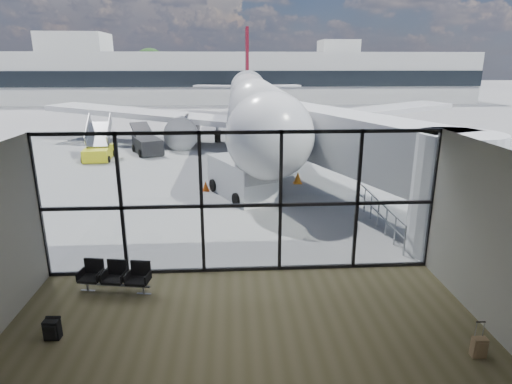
{
  "coord_description": "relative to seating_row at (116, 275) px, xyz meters",
  "views": [
    {
      "loc": [
        -0.3,
        -12.38,
        6.37
      ],
      "look_at": [
        0.64,
        3.0,
        1.71
      ],
      "focal_mm": 30.0,
      "sensor_mm": 36.0,
      "label": 1
    }
  ],
  "objects": [
    {
      "name": "service_van",
      "position": [
        3.93,
        8.98,
        0.43
      ],
      "size": [
        3.42,
        4.57,
        1.82
      ],
      "rotation": [
        0.0,
        0.0,
        0.44
      ],
      "color": "silver",
      "rests_on": "ground"
    },
    {
      "name": "mobile_stairs",
      "position": [
        -5.65,
        18.08,
        0.06
      ],
      "size": [
        2.02,
        3.48,
        2.36
      ],
      "rotation": [
        0.0,
        0.0,
        0.09
      ],
      "color": "gold",
      "rests_on": "ground"
    },
    {
      "name": "tree_5",
      "position": [
        -11.33,
        73.03,
        5.37
      ],
      "size": [
        6.27,
        6.27,
        9.03
      ],
      "color": "#382619",
      "rests_on": "ground"
    },
    {
      "name": "jet_bridge",
      "position": [
        8.57,
        8.11,
        2.25
      ],
      "size": [
        8.0,
        16.5,
        4.33
      ],
      "color": "#AEB0B4",
      "rests_on": "ground"
    },
    {
      "name": "tree_4",
      "position": [
        -17.33,
        73.03,
        4.75
      ],
      "size": [
        5.61,
        5.61,
        8.07
      ],
      "color": "#382619",
      "rests_on": "ground"
    },
    {
      "name": "traffic_cone_b",
      "position": [
        7.05,
        11.21,
        -0.19
      ],
      "size": [
        0.47,
        0.47,
        0.67
      ],
      "color": "orange",
      "rests_on": "ground"
    },
    {
      "name": "backpack",
      "position": [
        -0.97,
        -2.24,
        -0.24
      ],
      "size": [
        0.38,
        0.35,
        0.55
      ],
      "rotation": [
        0.0,
        0.0,
        -0.06
      ],
      "color": "black",
      "rests_on": "ground"
    },
    {
      "name": "traffic_cone_a",
      "position": [
        2.06,
        10.08,
        -0.26
      ],
      "size": [
        0.37,
        0.37,
        0.53
      ],
      "color": "#EB550C",
      "rests_on": "ground"
    },
    {
      "name": "traffic_cone_c",
      "position": [
        5.37,
        11.68,
        -0.19
      ],
      "size": [
        0.47,
        0.47,
        0.67
      ],
      "color": "#E15C0B",
      "rests_on": "ground"
    },
    {
      "name": "airliner",
      "position": [
        5.36,
        25.27,
        2.66
      ],
      "size": [
        34.9,
        40.36,
        10.4
      ],
      "rotation": [
        0.0,
        0.0,
        -0.01
      ],
      "color": "silver",
      "rests_on": "ground"
    },
    {
      "name": "tree_2",
      "position": [
        -29.33,
        73.03,
        5.37
      ],
      "size": [
        6.27,
        6.27,
        9.03
      ],
      "color": "#382619",
      "rests_on": "ground"
    },
    {
      "name": "ground",
      "position": [
        3.67,
        41.03,
        -0.51
      ],
      "size": [
        220.0,
        220.0,
        0.0
      ],
      "primitive_type": "plane",
      "color": "slate",
      "rests_on": "ground"
    },
    {
      "name": "glass_curtain_wall",
      "position": [
        3.67,
        1.03,
        1.74
      ],
      "size": [
        12.1,
        0.12,
        4.5
      ],
      "color": "white",
      "rests_on": "ground"
    },
    {
      "name": "belt_loader",
      "position": [
        -2.72,
        20.03,
        0.16
      ],
      "size": [
        3.04,
        4.55,
        2.0
      ],
      "rotation": [
        0.0,
        0.0,
        0.41
      ],
      "color": "black",
      "rests_on": "ground"
    },
    {
      "name": "seating_row",
      "position": [
        0.0,
        0.0,
        0.0
      ],
      "size": [
        2.06,
        0.9,
        0.92
      ],
      "rotation": [
        0.0,
        0.0,
        -0.17
      ],
      "color": "gray",
      "rests_on": "ground"
    },
    {
      "name": "far_terminal",
      "position": [
        3.09,
        63.0,
        3.7
      ],
      "size": [
        80.0,
        12.2,
        11.0
      ],
      "color": "beige",
      "rests_on": "ground"
    },
    {
      "name": "suitcase",
      "position": [
        8.87,
        -3.5,
        -0.25
      ],
      "size": [
        0.32,
        0.24,
        0.86
      ],
      "rotation": [
        0.0,
        0.0,
        -0.03
      ],
      "color": "#907350",
      "rests_on": "ground"
    },
    {
      "name": "tree_3",
      "position": [
        -23.33,
        73.03,
        4.12
      ],
      "size": [
        4.95,
        4.95,
        7.12
      ],
      "color": "#382619",
      "rests_on": "ground"
    },
    {
      "name": "apron_railing",
      "position": [
        9.27,
        4.53,
        0.21
      ],
      "size": [
        0.06,
        5.46,
        1.11
      ],
      "color": "gray",
      "rests_on": "ground"
    },
    {
      "name": "tree_1",
      "position": [
        -35.33,
        73.03,
        4.75
      ],
      "size": [
        5.61,
        5.61,
        8.07
      ],
      "color": "#382619",
      "rests_on": "ground"
    },
    {
      "name": "lounge_shell",
      "position": [
        3.67,
        -3.77,
        2.14
      ],
      "size": [
        12.02,
        8.01,
        4.51
      ],
      "color": "brown",
      "rests_on": "ground"
    }
  ]
}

